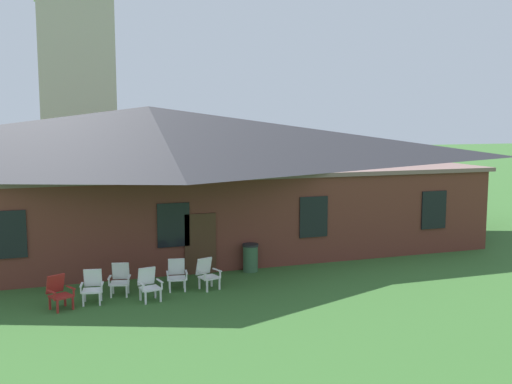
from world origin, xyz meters
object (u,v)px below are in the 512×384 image
object	(u,v)px
lawn_chair_middle	(149,284)
lawn_chair_far_side	(207,273)
lawn_chair_left_end	(120,278)
trash_bin	(250,258)
lawn_chair_by_porch	(59,291)
lawn_chair_right_end	(177,274)
lawn_chair_near_door	(92,286)

from	to	relation	value
lawn_chair_middle	lawn_chair_far_side	distance (m)	2.02
lawn_chair_left_end	lawn_chair_far_side	xyz separation A→B (m)	(2.66, -0.23, 0.00)
trash_bin	lawn_chair_middle	bearing A→B (deg)	-150.66
trash_bin	lawn_chair_by_porch	bearing A→B (deg)	-161.37
lawn_chair_right_end	trash_bin	distance (m)	3.17
lawn_chair_near_door	lawn_chair_right_end	world-z (taller)	same
lawn_chair_near_door	trash_bin	world-z (taller)	trash_bin
lawn_chair_right_end	lawn_chair_far_side	distance (m)	0.95
lawn_chair_left_end	lawn_chair_by_porch	bearing A→B (deg)	-154.91
lawn_chair_by_porch	lawn_chair_right_end	xyz separation A→B (m)	(3.51, 0.81, 0.00)
lawn_chair_right_end	trash_bin	bearing A→B (deg)	25.07
lawn_chair_by_porch	lawn_chair_far_side	distance (m)	4.48
lawn_chair_by_porch	lawn_chair_far_side	bearing A→B (deg)	7.75
lawn_chair_far_side	lawn_chair_right_end	bearing A→B (deg)	167.59
lawn_chair_middle	lawn_chair_right_end	size ratio (longest dim) A/B	1.00
lawn_chair_middle	trash_bin	bearing A→B (deg)	29.34
lawn_chair_middle	trash_bin	xyz separation A→B (m)	(3.87, 2.17, -0.00)
lawn_chair_middle	trash_bin	world-z (taller)	trash_bin
lawn_chair_near_door	lawn_chair_right_end	xyz separation A→B (m)	(2.58, 0.51, 0.00)
lawn_chair_by_porch	trash_bin	distance (m)	6.74
lawn_chair_by_porch	lawn_chair_middle	xyz separation A→B (m)	(2.51, -0.02, 0.00)
lawn_chair_near_door	lawn_chair_right_end	size ratio (longest dim) A/B	1.00
trash_bin	lawn_chair_far_side	bearing A→B (deg)	-141.52
lawn_chair_middle	trash_bin	distance (m)	4.44
lawn_chair_left_end	lawn_chair_right_end	bearing A→B (deg)	-0.77
lawn_chair_middle	lawn_chair_right_end	world-z (taller)	same
lawn_chair_by_porch	lawn_chair_left_end	xyz separation A→B (m)	(1.77, 0.83, 0.00)
trash_bin	lawn_chair_right_end	bearing A→B (deg)	-154.93
lawn_chair_left_end	lawn_chair_right_end	size ratio (longest dim) A/B	1.00
lawn_chair_by_porch	lawn_chair_right_end	world-z (taller)	same
lawn_chair_left_end	lawn_chair_near_door	bearing A→B (deg)	-147.60
lawn_chair_near_door	trash_bin	size ratio (longest dim) A/B	0.98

